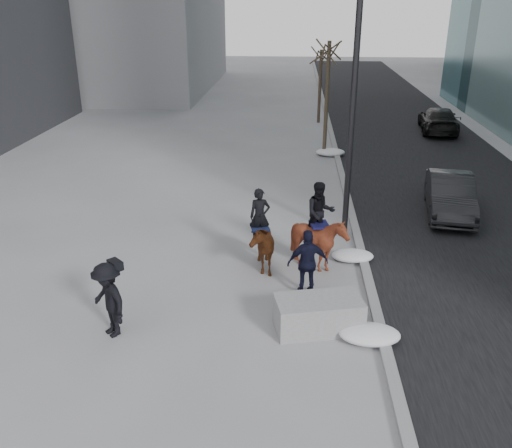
# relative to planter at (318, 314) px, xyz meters

# --- Properties ---
(ground) EXTENTS (120.00, 120.00, 0.00)m
(ground) POSITION_rel_planter_xyz_m (-1.59, 1.30, -0.39)
(ground) COLOR gray
(ground) RESTS_ON ground
(road) EXTENTS (8.00, 90.00, 0.01)m
(road) POSITION_rel_planter_xyz_m (5.41, 11.30, -0.38)
(road) COLOR black
(road) RESTS_ON ground
(curb) EXTENTS (0.25, 90.00, 0.12)m
(curb) POSITION_rel_planter_xyz_m (1.41, 11.30, -0.33)
(curb) COLOR gray
(curb) RESTS_ON ground
(planter) EXTENTS (2.10, 1.37, 0.77)m
(planter) POSITION_rel_planter_xyz_m (0.00, 0.00, 0.00)
(planter) COLOR #939396
(planter) RESTS_ON ground
(car_near) EXTENTS (2.07, 4.32, 1.37)m
(car_near) POSITION_rel_planter_xyz_m (4.78, 7.48, 0.30)
(car_near) COLOR black
(car_near) RESTS_ON ground
(car_far) EXTENTS (2.45, 4.86, 1.35)m
(car_far) POSITION_rel_planter_xyz_m (7.37, 20.11, 0.29)
(car_far) COLOR black
(car_far) RESTS_ON ground
(tree_near) EXTENTS (1.20, 1.20, 5.79)m
(tree_near) POSITION_rel_planter_xyz_m (0.81, 14.76, 2.51)
(tree_near) COLOR #382B21
(tree_near) RESTS_ON ground
(tree_far) EXTENTS (1.20, 1.20, 4.67)m
(tree_far) POSITION_rel_planter_xyz_m (0.81, 22.13, 1.95)
(tree_far) COLOR #382B21
(tree_far) RESTS_ON ground
(mounted_left) EXTENTS (1.16, 1.88, 2.26)m
(mounted_left) POSITION_rel_planter_xyz_m (-1.53, 2.97, 0.45)
(mounted_left) COLOR #471C0E
(mounted_left) RESTS_ON ground
(mounted_right) EXTENTS (1.58, 1.70, 2.48)m
(mounted_right) POSITION_rel_planter_xyz_m (0.10, 3.00, 0.61)
(mounted_right) COLOR #4F1D0F
(mounted_right) RESTS_ON ground
(feeder) EXTENTS (1.08, 0.94, 1.75)m
(feeder) POSITION_rel_planter_xyz_m (-0.23, 1.57, 0.49)
(feeder) COLOR black
(feeder) RESTS_ON ground
(camera_crew) EXTENTS (1.27, 1.25, 1.75)m
(camera_crew) POSITION_rel_planter_xyz_m (-4.61, -0.53, 0.50)
(camera_crew) COLOR black
(camera_crew) RESTS_ON ground
(lamppost) EXTENTS (0.25, 2.23, 9.09)m
(lamppost) POSITION_rel_planter_xyz_m (1.01, 5.47, 4.61)
(lamppost) COLOR black
(lamppost) RESTS_ON ground
(snow_piles) EXTENTS (1.38, 15.97, 0.35)m
(snow_piles) POSITION_rel_planter_xyz_m (1.11, 6.41, -0.22)
(snow_piles) COLOR silver
(snow_piles) RESTS_ON ground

